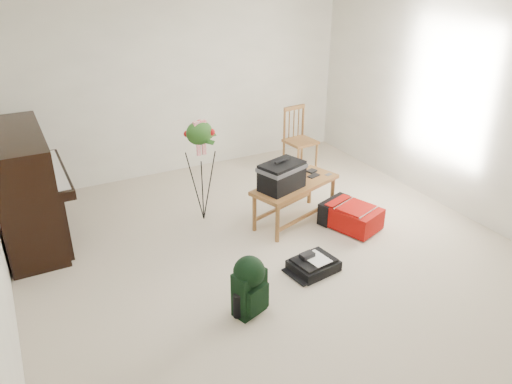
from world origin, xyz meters
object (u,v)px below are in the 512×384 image
black_duffel (313,264)px  dining_chair (299,140)px  piano (26,191)px  red_suitcase (348,214)px  flower_stand (201,172)px  bench (284,177)px  green_backpack (250,283)px

black_duffel → dining_chair: bearing=53.3°
piano → dining_chair: 3.70m
red_suitcase → flower_stand: size_ratio=0.60×
bench → green_backpack: 1.69m
bench → flower_stand: bearing=127.6°
green_backpack → flower_stand: 1.85m
red_suitcase → dining_chair: bearing=57.7°
black_duffel → flower_stand: 1.71m
bench → green_backpack: bench is taller
flower_stand → bench: bearing=-44.4°
piano → dining_chair: bearing=5.7°
black_duffel → green_backpack: green_backpack is taller
black_duffel → flower_stand: flower_stand is taller
green_backpack → flower_stand: (0.30, 1.80, 0.30)m
piano → green_backpack: size_ratio=2.63×
dining_chair → red_suitcase: size_ratio=1.21×
black_duffel → bench: bearing=69.8°
piano → black_duffel: size_ratio=3.05×
dining_chair → green_backpack: 3.38m
green_backpack → flower_stand: flower_stand is taller
dining_chair → green_backpack: size_ratio=1.61×
dining_chair → black_duffel: 2.68m
bench → dining_chair: bearing=33.9°
dining_chair → flower_stand: flower_stand is taller
red_suitcase → black_duffel: (-0.87, -0.58, -0.08)m
black_duffel → green_backpack: size_ratio=0.86×
green_backpack → flower_stand: size_ratio=0.45×
piano → red_suitcase: piano is taller
piano → flower_stand: 1.89m
bench → dining_chair: (1.06, 1.34, -0.15)m
bench → black_duffel: (-0.21, -0.98, -0.53)m
piano → black_duffel: (2.41, -1.95, -0.53)m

